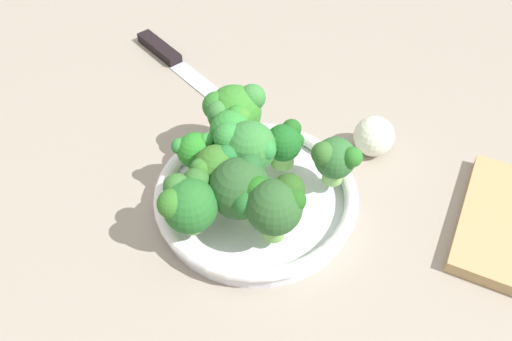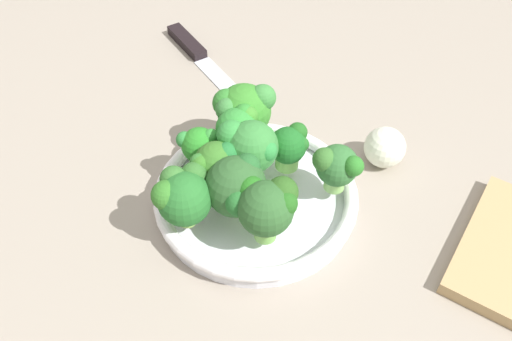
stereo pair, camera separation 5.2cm
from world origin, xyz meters
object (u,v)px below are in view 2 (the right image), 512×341
at_px(broccoli_floret_2, 199,146).
at_px(garlic_bulb, 385,147).
at_px(broccoli_floret_5, 268,206).
at_px(broccoli_floret_7, 216,164).
at_px(broccoli_floret_3, 243,109).
at_px(broccoli_floret_9, 237,129).
at_px(knife, 201,57).
at_px(bowl, 256,197).
at_px(broccoli_floret_0, 236,188).
at_px(broccoli_floret_8, 289,146).
at_px(broccoli_floret_1, 182,196).
at_px(broccoli_floret_6, 337,166).
at_px(broccoli_floret_4, 251,146).

distance_m(broccoli_floret_2, garlic_bulb, 0.23).
height_order(broccoli_floret_5, broccoli_floret_7, broccoli_floret_5).
xyz_separation_m(broccoli_floret_3, garlic_bulb, (-0.18, -0.01, -0.04)).
relative_size(broccoli_floret_9, knife, 0.33).
bearing_deg(knife, broccoli_floret_7, 109.00).
height_order(bowl, knife, bowl).
xyz_separation_m(broccoli_floret_0, broccoli_floret_7, (0.03, -0.03, 0.00)).
relative_size(broccoli_floret_2, broccoli_floret_8, 1.00).
relative_size(broccoli_floret_7, broccoli_floret_8, 1.19).
height_order(broccoli_floret_2, knife, broccoli_floret_2).
bearing_deg(broccoli_floret_0, broccoli_floret_8, -118.76).
bearing_deg(broccoli_floret_5, broccoli_floret_1, -1.53).
relative_size(broccoli_floret_9, garlic_bulb, 1.32).
distance_m(broccoli_floret_1, garlic_bulb, 0.27).
height_order(broccoli_floret_1, broccoli_floret_8, broccoli_floret_1).
xyz_separation_m(broccoli_floret_0, broccoli_floret_8, (-0.04, -0.08, -0.01)).
bearing_deg(garlic_bulb, broccoli_floret_0, 40.97).
relative_size(broccoli_floret_0, broccoli_floret_2, 1.31).
height_order(broccoli_floret_0, broccoli_floret_1, broccoli_floret_0).
bearing_deg(broccoli_floret_5, broccoli_floret_0, -32.04).
xyz_separation_m(broccoli_floret_5, broccoli_floret_6, (-0.06, -0.08, -0.01)).
distance_m(broccoli_floret_3, broccoli_floret_5, 0.16).
bearing_deg(broccoli_floret_2, broccoli_floret_1, 92.96).
distance_m(broccoli_floret_3, broccoli_floret_4, 0.07).
distance_m(broccoli_floret_6, broccoli_floret_8, 0.06).
relative_size(broccoli_floret_3, knife, 0.36).
height_order(broccoli_floret_4, garlic_bulb, broccoli_floret_4).
bearing_deg(broccoli_floret_3, broccoli_floret_7, 84.48).
bearing_deg(broccoli_floret_8, broccoli_floret_3, -34.00).
relative_size(broccoli_floret_0, broccoli_floret_1, 1.09).
height_order(broccoli_floret_1, knife, broccoli_floret_1).
height_order(bowl, broccoli_floret_1, broccoli_floret_1).
distance_m(broccoli_floret_6, garlic_bulb, 0.11).
distance_m(bowl, broccoli_floret_9, 0.08).
xyz_separation_m(broccoli_floret_2, broccoli_floret_4, (-0.06, 0.00, 0.01)).
xyz_separation_m(bowl, broccoli_floret_0, (0.01, 0.04, 0.05)).
distance_m(broccoli_floret_6, broccoli_floret_9, 0.12).
xyz_separation_m(broccoli_floret_8, broccoli_floret_9, (0.06, -0.00, 0.01)).
bearing_deg(bowl, broccoli_floret_2, -18.38).
bearing_deg(broccoli_floret_1, broccoli_floret_3, -102.95).
distance_m(bowl, broccoli_floret_4, 0.07).
bearing_deg(broccoli_floret_9, broccoli_floret_1, 71.71).
bearing_deg(broccoli_floret_6, broccoli_floret_8, -25.35).
relative_size(bowl, broccoli_floret_7, 3.62).
height_order(broccoli_floret_2, broccoli_floret_6, broccoli_floret_6).
distance_m(bowl, garlic_bulb, 0.18).
xyz_separation_m(broccoli_floret_5, garlic_bulb, (-0.12, -0.16, -0.05)).
bearing_deg(broccoli_floret_6, broccoli_floret_7, 11.31).
bearing_deg(knife, broccoli_floret_9, 115.81).
height_order(broccoli_floret_2, broccoli_floret_4, broccoli_floret_4).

